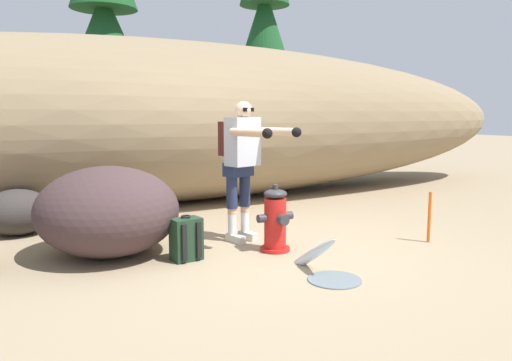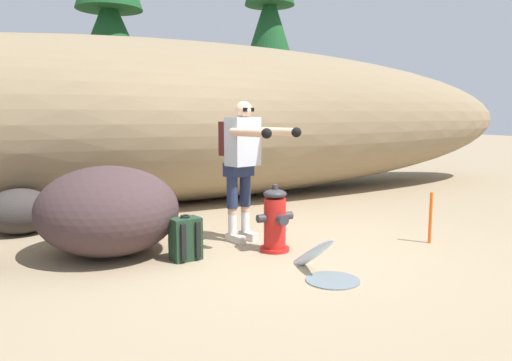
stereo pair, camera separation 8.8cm
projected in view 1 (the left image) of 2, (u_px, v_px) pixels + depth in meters
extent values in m
cube|color=#998466|center=(267.00, 252.00, 5.32)|extent=(56.00, 56.00, 0.04)
ellipsoid|color=#897556|center=(168.00, 122.00, 8.21)|extent=(15.60, 3.20, 2.72)
cylinder|color=red|center=(275.00, 249.00, 5.32)|extent=(0.33, 0.33, 0.04)
cylinder|color=red|center=(275.00, 223.00, 5.28)|extent=(0.24, 0.24, 0.55)
ellipsoid|color=#333338|center=(275.00, 194.00, 5.24)|extent=(0.25, 0.25, 0.10)
cylinder|color=#333338|center=(275.00, 187.00, 5.23)|extent=(0.06, 0.06, 0.05)
cylinder|color=#333338|center=(262.00, 218.00, 5.20)|extent=(0.09, 0.09, 0.09)
cylinder|color=#333338|center=(288.00, 215.00, 5.35)|extent=(0.09, 0.09, 0.09)
cylinder|color=#333338|center=(283.00, 220.00, 5.13)|extent=(0.11, 0.09, 0.11)
ellipsoid|color=silver|center=(307.00, 258.00, 4.76)|extent=(0.10, 0.97, 0.67)
cylinder|color=slate|center=(335.00, 280.00, 4.37)|extent=(0.49, 0.49, 0.01)
cube|color=beige|center=(248.00, 236.00, 5.79)|extent=(0.16, 0.28, 0.09)
cylinder|color=white|center=(245.00, 221.00, 5.81)|extent=(0.10, 0.10, 0.24)
cylinder|color=#DBAD89|center=(245.00, 209.00, 5.79)|extent=(0.10, 0.10, 0.07)
cylinder|color=#232D4C|center=(245.00, 189.00, 5.76)|extent=(0.13, 0.13, 0.40)
cube|color=beige|center=(236.00, 239.00, 5.66)|extent=(0.16, 0.28, 0.09)
cylinder|color=white|center=(232.00, 224.00, 5.68)|extent=(0.10, 0.10, 0.24)
cylinder|color=#DBAD89|center=(232.00, 211.00, 5.66)|extent=(0.10, 0.10, 0.07)
cylinder|color=#232D4C|center=(232.00, 191.00, 5.62)|extent=(0.13, 0.13, 0.40)
cube|color=#232D4C|center=(238.00, 169.00, 5.66)|extent=(0.36, 0.28, 0.16)
cube|color=#B7BCC6|center=(243.00, 142.00, 5.56)|extent=(0.41, 0.33, 0.56)
cube|color=#511E19|center=(231.00, 138.00, 5.70)|extent=(0.31, 0.23, 0.40)
sphere|color=#DBAD89|center=(244.00, 110.00, 5.49)|extent=(0.20, 0.20, 0.20)
cube|color=black|center=(248.00, 110.00, 5.43)|extent=(0.15, 0.06, 0.04)
cylinder|color=#DBAD89|center=(279.00, 132.00, 5.42)|extent=(0.24, 0.58, 0.09)
sphere|color=black|center=(297.00, 132.00, 5.22)|extent=(0.11, 0.11, 0.11)
cylinder|color=#DBAD89|center=(250.00, 133.00, 5.12)|extent=(0.24, 0.58, 0.09)
sphere|color=black|center=(267.00, 133.00, 4.93)|extent=(0.11, 0.11, 0.11)
cube|color=#1E3823|center=(186.00, 239.00, 4.96)|extent=(0.33, 0.24, 0.44)
cube|color=#1E3823|center=(181.00, 243.00, 5.07)|extent=(0.22, 0.09, 0.20)
torus|color=black|center=(186.00, 216.00, 4.92)|extent=(0.10, 0.10, 0.02)
cube|color=black|center=(184.00, 243.00, 4.82)|extent=(0.05, 0.04, 0.37)
cube|color=black|center=(199.00, 240.00, 4.91)|extent=(0.05, 0.04, 0.37)
ellipsoid|color=#402E2F|center=(108.00, 211.00, 5.11)|extent=(2.09, 2.09, 0.95)
ellipsoid|color=#36302E|center=(17.00, 212.00, 5.99)|extent=(0.87, 0.78, 0.57)
cylinder|color=#47331E|center=(109.00, 142.00, 12.67)|extent=(0.31, 0.31, 1.53)
cone|color=#194C23|center=(106.00, 51.00, 12.36)|extent=(2.60, 2.60, 3.11)
cylinder|color=#47331E|center=(264.00, 135.00, 14.38)|extent=(0.27, 0.27, 1.74)
cone|color=#194C23|center=(264.00, 46.00, 14.02)|extent=(2.21, 2.21, 3.42)
cylinder|color=#E55914|center=(429.00, 217.00, 5.63)|extent=(0.04, 0.04, 0.60)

